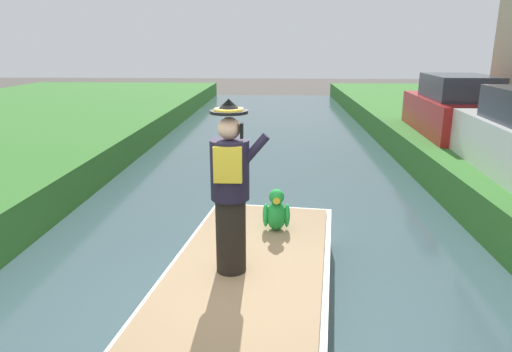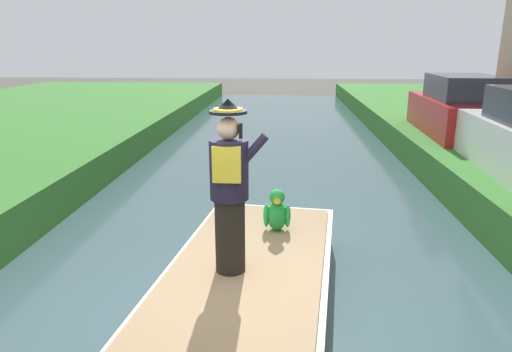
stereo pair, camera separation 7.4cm
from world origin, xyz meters
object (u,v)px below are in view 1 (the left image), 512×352
object	(u,v)px
person_pirate	(230,189)
parrot_plush	(276,212)
parked_car_red	(454,109)
boat	(248,290)

from	to	relation	value
person_pirate	parrot_plush	distance (m)	1.43
person_pirate	parked_car_red	xyz separation A→B (m)	(5.04, 7.63, -0.17)
person_pirate	boat	bearing A→B (deg)	49.73
parrot_plush	parked_car_red	bearing A→B (deg)	54.77
person_pirate	parked_car_red	size ratio (longest dim) A/B	0.45
parrot_plush	parked_car_red	distance (m)	7.93
person_pirate	parrot_plush	xyz separation A→B (m)	(0.48, 1.16, -0.68)
boat	parked_car_red	bearing A→B (deg)	56.96
parrot_plush	parked_car_red	size ratio (longest dim) A/B	0.14
parked_car_red	boat	bearing A→B (deg)	-123.04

